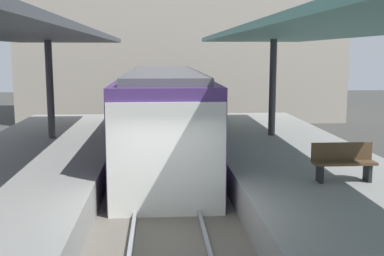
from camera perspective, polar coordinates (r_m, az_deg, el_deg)
The scene contains 9 objects.
ground_plane at distance 9.55m, azimuth -2.74°, elevation -14.96°, with size 80.00×80.00×0.00m, color #383835.
platform_right at distance 10.17m, azimuth 19.60°, elevation -10.94°, with size 4.40×28.00×1.00m, color gray.
track_ballast at distance 9.51m, azimuth -2.75°, elevation -14.41°, with size 3.20×28.00×0.20m, color #59544C.
rail_near_side at distance 9.46m, azimuth -7.24°, elevation -13.50°, with size 0.08×28.00×0.14m, color slate.
rail_far_side at distance 9.49m, azimuth 1.72°, elevation -13.36°, with size 0.08×28.00×0.14m, color slate.
commuter_train at distance 15.92m, azimuth -3.39°, elevation 1.18°, with size 2.78×10.77×3.10m.
canopy_right at distance 10.90m, azimuth 17.69°, elevation 11.12°, with size 4.18×21.00×3.49m.
platform_bench at distance 11.34m, azimuth 17.50°, elevation -3.73°, with size 1.40×0.41×0.86m.
station_building_backdrop at distance 28.82m, azimuth -1.24°, elevation 12.16°, with size 18.00×6.00×11.00m, color #A89E8E.
Camera 1 is at (-0.18, -8.73, 3.86)m, focal length 44.93 mm.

